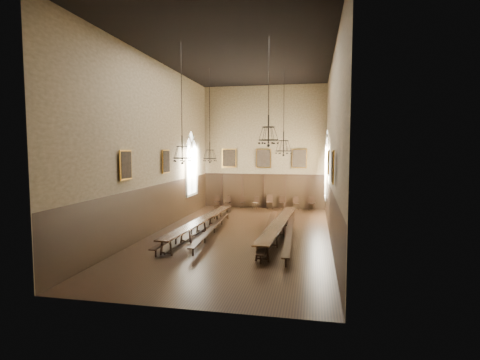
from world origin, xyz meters
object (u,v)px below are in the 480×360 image
(chair_1, at_px, (228,204))
(chandelier_back_left, at_px, (210,152))
(chair_6, at_px, (296,206))
(chair_5, at_px, (282,205))
(bench_left_inner, at_px, (214,228))
(table_left, at_px, (201,226))
(chair_3, at_px, (256,205))
(chair_7, at_px, (312,206))
(chandelier_front_left, at_px, (182,150))
(chandelier_front_right, at_px, (268,133))
(chair_0, at_px, (217,204))
(chair_4, at_px, (270,205))
(bench_left_outer, at_px, (192,229))
(chandelier_back_right, at_px, (284,145))
(bench_right_outer, at_px, (290,231))
(chair_2, at_px, (243,205))
(table_right, at_px, (279,229))
(bench_right_inner, at_px, (269,230))

(chair_1, xyz_separation_m, chandelier_back_left, (0.29, -5.83, 3.96))
(chair_6, bearing_deg, chair_5, 164.43)
(chair_6, bearing_deg, chandelier_back_left, -140.03)
(bench_left_inner, relative_size, chair_5, 9.53)
(table_left, height_order, chair_3, chair_3)
(chair_7, bearing_deg, chandelier_back_left, -127.70)
(chair_3, relative_size, chandelier_front_left, 0.17)
(chandelier_front_right, bearing_deg, chair_3, 101.42)
(chair_0, relative_size, chair_4, 0.83)
(chair_3, distance_m, chair_4, 1.05)
(bench_left_outer, xyz_separation_m, chair_5, (3.92, 8.85, 0.03))
(chandelier_back_right, bearing_deg, bench_left_inner, -146.02)
(bench_right_outer, xyz_separation_m, chair_2, (-4.01, 8.54, -0.04))
(chandelier_back_left, bearing_deg, chandelier_front_right, -53.39)
(table_right, bearing_deg, chair_5, 93.91)
(chair_2, xyz_separation_m, chair_7, (5.02, 0.02, 0.04))
(chair_2, height_order, chandelier_back_right, chandelier_back_right)
(table_left, distance_m, chandelier_front_left, 4.86)
(table_left, xyz_separation_m, chair_7, (5.60, 8.60, -0.07))
(chair_0, xyz_separation_m, chair_2, (1.98, 0.02, 0.00))
(chair_2, distance_m, chair_4, 2.02)
(chair_1, relative_size, chair_7, 0.89)
(chair_5, height_order, chandelier_back_left, chandelier_back_left)
(bench_left_outer, distance_m, chandelier_back_right, 6.81)
(bench_left_outer, distance_m, bench_right_inner, 3.98)
(table_left, xyz_separation_m, chandelier_back_left, (-0.26, 2.63, 3.86))
(chandelier_back_right, bearing_deg, chair_2, 119.65)
(table_right, relative_size, chandelier_back_left, 1.83)
(chandelier_back_left, bearing_deg, bench_left_outer, -93.67)
(chair_3, relative_size, chandelier_front_right, 0.20)
(bench_right_inner, bearing_deg, bench_right_outer, -0.69)
(chair_1, xyz_separation_m, chandelier_back_right, (4.58, -5.97, 4.33))
(chair_3, height_order, chair_4, chair_4)
(chair_1, xyz_separation_m, chair_4, (3.14, 0.12, 0.05))
(table_right, height_order, chandelier_front_right, chandelier_front_right)
(chair_2, distance_m, chandelier_front_left, 12.07)
(chandelier_back_right, height_order, chandelier_front_right, same)
(chair_7, bearing_deg, chair_1, -171.99)
(chandelier_front_right, bearing_deg, bench_right_inner, 96.15)
(chair_0, distance_m, chandelier_front_left, 12.12)
(bench_right_outer, distance_m, chair_6, 8.47)
(bench_left_outer, bearing_deg, chair_6, 60.65)
(chair_1, bearing_deg, chandelier_back_right, -39.72)
(table_left, height_order, chair_2, chair_2)
(bench_left_inner, distance_m, chandelier_back_left, 4.73)
(chair_4, bearing_deg, chair_0, 168.44)
(chair_0, relative_size, chair_2, 1.00)
(chandelier_front_left, bearing_deg, table_left, 90.25)
(bench_right_inner, bearing_deg, chandelier_front_right, -83.85)
(chair_6, height_order, chandelier_front_left, chandelier_front_left)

